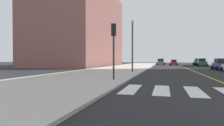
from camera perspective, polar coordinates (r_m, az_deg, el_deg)
The scene contains 10 objects.
sidewalk_kerb_west at distance 29.00m, azimuth -0.80°, elevation -2.35°, with size 10.00×120.00×0.15m, color #B2ADA3.
lane_divider_paint at distance 48.10m, azimuth 20.11°, elevation -1.13°, with size 0.16×80.00×0.01m, color yellow.
low_rise_brick_west at distance 54.83m, azimuth -8.97°, elevation 9.84°, with size 16.00×32.00×20.33m, color #89514B.
car_blue_third at distance 38.05m, azimuth 29.17°, elevation -0.40°, with size 2.80×4.42×1.96m.
car_black_fourth at distance 64.03m, azimuth 23.74°, elevation 0.25°, with size 2.92×4.67×2.09m.
car_gray_fifth at distance 64.77m, azimuth 13.97°, elevation 0.30°, with size 2.90×4.60×2.04m.
car_green_sixth at distance 58.10m, azimuth 24.54°, elevation 0.15°, with size 2.96×4.66×2.06m.
car_red_seventh at distance 60.45m, azimuth 17.44°, elevation 0.08°, with size 2.44×3.88×1.73m.
traffic_light_far_corner at distance 16.29m, azimuth 0.49°, elevation 6.63°, with size 0.36×0.41×4.59m.
street_lamp at distance 26.43m, azimuth 5.93°, elevation 6.40°, with size 0.44×0.44×6.91m.
Camera 1 is at (-4.35, -7.87, 1.81)m, focal length 31.53 mm.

